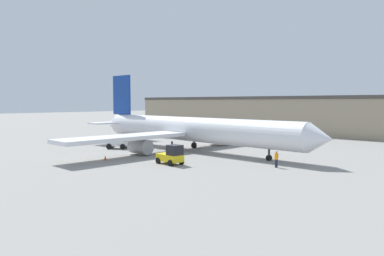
{
  "coord_description": "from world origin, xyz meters",
  "views": [
    {
      "loc": [
        36.96,
        -39.31,
        7.12
      ],
      "look_at": [
        0.0,
        0.0,
        3.32
      ],
      "focal_mm": 35.0,
      "sensor_mm": 36.0,
      "label": 1
    }
  ],
  "objects_px": {
    "belt_loader_truck": "(119,142)",
    "safety_cone_near": "(105,158)",
    "airplane": "(187,129)",
    "baggage_tug": "(171,155)",
    "ground_crew_worker": "(276,159)"
  },
  "relations": [
    {
      "from": "ground_crew_worker",
      "to": "baggage_tug",
      "type": "xyz_separation_m",
      "value": [
        -9.74,
        -6.4,
        0.06
      ]
    },
    {
      "from": "baggage_tug",
      "to": "ground_crew_worker",
      "type": "bearing_deg",
      "value": 38.27
    },
    {
      "from": "baggage_tug",
      "to": "belt_loader_truck",
      "type": "bearing_deg",
      "value": 169.69
    },
    {
      "from": "safety_cone_near",
      "to": "ground_crew_worker",
      "type": "bearing_deg",
      "value": 28.3
    },
    {
      "from": "ground_crew_worker",
      "to": "safety_cone_near",
      "type": "relative_size",
      "value": 3.33
    },
    {
      "from": "baggage_tug",
      "to": "belt_loader_truck",
      "type": "relative_size",
      "value": 0.96
    },
    {
      "from": "belt_loader_truck",
      "to": "airplane",
      "type": "bearing_deg",
      "value": -3.45
    },
    {
      "from": "baggage_tug",
      "to": "belt_loader_truck",
      "type": "distance_m",
      "value": 16.78
    },
    {
      "from": "ground_crew_worker",
      "to": "belt_loader_truck",
      "type": "height_order",
      "value": "belt_loader_truck"
    },
    {
      "from": "belt_loader_truck",
      "to": "safety_cone_near",
      "type": "bearing_deg",
      "value": -81.57
    },
    {
      "from": "airplane",
      "to": "baggage_tug",
      "type": "height_order",
      "value": "airplane"
    },
    {
      "from": "baggage_tug",
      "to": "safety_cone_near",
      "type": "xyz_separation_m",
      "value": [
        -8.27,
        -3.3,
        -0.76
      ]
    },
    {
      "from": "baggage_tug",
      "to": "safety_cone_near",
      "type": "distance_m",
      "value": 8.93
    },
    {
      "from": "ground_crew_worker",
      "to": "safety_cone_near",
      "type": "height_order",
      "value": "ground_crew_worker"
    },
    {
      "from": "baggage_tug",
      "to": "airplane",
      "type": "bearing_deg",
      "value": 131.21
    }
  ]
}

